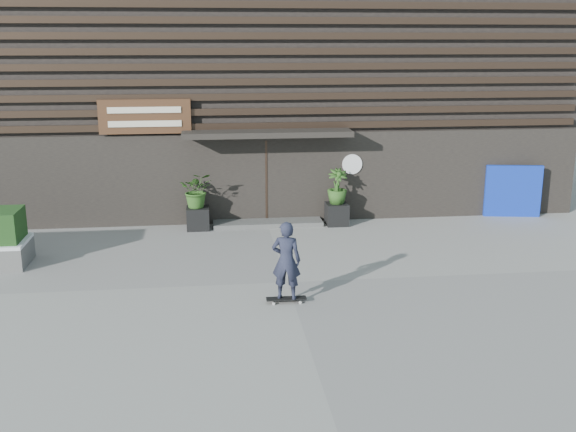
{
  "coord_description": "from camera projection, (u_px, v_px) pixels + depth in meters",
  "views": [
    {
      "loc": [
        -1.57,
        -13.3,
        4.95
      ],
      "look_at": [
        0.18,
        1.31,
        1.1
      ],
      "focal_mm": 42.04,
      "sensor_mm": 36.0,
      "label": 1
    }
  ],
  "objects": [
    {
      "name": "entrance_step",
      "position": [
        268.0,
        223.0,
        18.61
      ],
      "size": [
        3.0,
        0.8,
        0.12
      ],
      "primitive_type": "cube",
      "color": "#4B4B49",
      "rests_on": "ground"
    },
    {
      "name": "planter_pot_left",
      "position": [
        198.0,
        218.0,
        18.14
      ],
      "size": [
        0.6,
        0.6,
        0.6
      ],
      "primitive_type": "cube",
      "color": "black",
      "rests_on": "ground"
    },
    {
      "name": "blue_tarp",
      "position": [
        513.0,
        191.0,
        19.34
      ],
      "size": [
        1.59,
        0.39,
        1.49
      ],
      "primitive_type": "cube",
      "rotation": [
        0.0,
        0.0,
        -0.17
      ],
      "color": "#0C27A6",
      "rests_on": "ground"
    },
    {
      "name": "ground",
      "position": [
        287.0,
        282.0,
        14.21
      ],
      "size": [
        80.0,
        80.0,
        0.0
      ],
      "primitive_type": "plane",
      "color": "gray",
      "rests_on": "ground"
    },
    {
      "name": "building",
      "position": [
        253.0,
        69.0,
        22.76
      ],
      "size": [
        18.0,
        11.0,
        8.0
      ],
      "color": "black",
      "rests_on": "ground"
    },
    {
      "name": "skateboarder",
      "position": [
        286.0,
        261.0,
        12.9
      ],
      "size": [
        0.78,
        0.5,
        1.63
      ],
      "color": "black",
      "rests_on": "ground"
    },
    {
      "name": "planter_pot_right",
      "position": [
        337.0,
        214.0,
        18.57
      ],
      "size": [
        0.6,
        0.6,
        0.6
      ],
      "primitive_type": "cube",
      "color": "black",
      "rests_on": "ground"
    },
    {
      "name": "bamboo_left",
      "position": [
        197.0,
        190.0,
        17.94
      ],
      "size": [
        0.86,
        0.75,
        0.96
      ],
      "primitive_type": "imported",
      "color": "#2D591E",
      "rests_on": "planter_pot_left"
    },
    {
      "name": "bamboo_right",
      "position": [
        337.0,
        186.0,
        18.38
      ],
      "size": [
        0.54,
        0.54,
        0.96
      ],
      "primitive_type": "imported",
      "color": "#2D591E",
      "rests_on": "planter_pot_right"
    }
  ]
}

